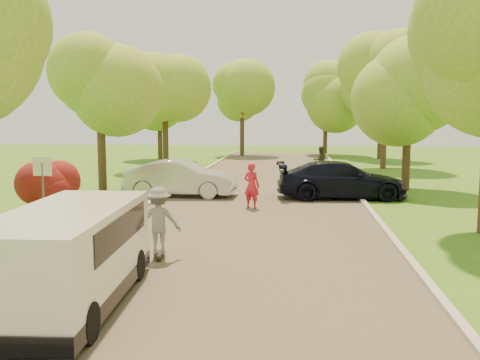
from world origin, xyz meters
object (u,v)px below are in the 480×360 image
at_px(person_striped, 252,186).
at_px(person_olive, 320,161).
at_px(silver_sedan, 181,178).
at_px(longboard, 159,255).
at_px(dark_sedan, 341,180).
at_px(skateboarder, 159,221).
at_px(street_sign, 43,178).
at_px(minivan, 69,255).

bearing_deg(person_striped, person_olive, -81.31).
height_order(person_striped, person_olive, person_striped).
distance_m(silver_sedan, longboard, 9.79).
relative_size(longboard, person_striped, 0.51).
bearing_deg(dark_sedan, skateboarder, 147.86).
height_order(street_sign, longboard, street_sign).
distance_m(street_sign, person_olive, 18.09).
relative_size(street_sign, dark_sedan, 0.42).
xyz_separation_m(street_sign, skateboarder, (4.06, -2.58, -0.66)).
height_order(minivan, person_olive, minivan).
xyz_separation_m(street_sign, dark_sedan, (9.10, 7.17, -0.81)).
relative_size(minivan, longboard, 5.65).
bearing_deg(minivan, person_olive, 72.88).
xyz_separation_m(street_sign, person_striped, (5.67, 4.45, -0.73)).
height_order(street_sign, dark_sedan, street_sign).
xyz_separation_m(silver_sedan, person_olive, (6.16, 8.81, 0.06)).
height_order(skateboarder, person_striped, skateboarder).
relative_size(street_sign, person_olive, 1.33).
bearing_deg(street_sign, silver_sedan, 70.49).
bearing_deg(person_striped, longboard, 100.48).
xyz_separation_m(street_sign, person_olive, (8.66, 15.86, -0.75)).
xyz_separation_m(minivan, person_olive, (5.36, 21.69, -0.10)).
relative_size(skateboarder, person_striped, 0.96).
xyz_separation_m(skateboarder, person_olive, (4.59, 18.45, -0.08)).
bearing_deg(street_sign, minivan, -60.47).
relative_size(minivan, person_striped, 2.87).
distance_m(minivan, silver_sedan, 12.90).
xyz_separation_m(dark_sedan, longboard, (-5.04, -9.75, -0.67)).
height_order(silver_sedan, longboard, silver_sedan).
height_order(minivan, person_striped, minivan).
xyz_separation_m(minivan, longboard, (0.77, 3.24, -0.83)).
bearing_deg(skateboarder, minivan, 66.28).
relative_size(silver_sedan, longboard, 5.45).
height_order(skateboarder, person_olive, skateboarder).
relative_size(street_sign, silver_sedan, 0.47).
height_order(minivan, dark_sedan, minivan).
bearing_deg(skateboarder, silver_sedan, -91.21).
bearing_deg(skateboarder, longboard, -145.43).
relative_size(longboard, person_olive, 0.52).
bearing_deg(minivan, longboard, 73.46).
bearing_deg(minivan, person_striped, 73.75).
height_order(longboard, person_olive, person_olive).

